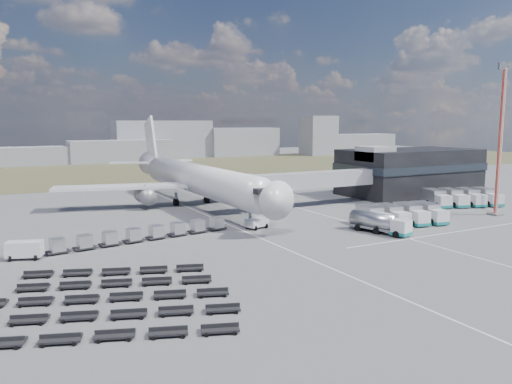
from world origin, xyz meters
name	(u,v)px	position (x,y,z in m)	size (l,w,h in m)	color
ground	(280,240)	(0.00, 0.00, 0.00)	(420.00, 420.00, 0.00)	#565659
grass_strip	(109,171)	(0.00, 110.00, 0.01)	(420.00, 90.00, 0.01)	#444029
lane_markings	(325,228)	(9.77, 3.00, 0.01)	(47.12, 110.00, 0.01)	silver
terminal	(409,171)	(47.77, 23.96, 5.25)	(30.40, 16.40, 11.00)	black
jet_bridge	(297,181)	(15.90, 20.42, 5.05)	(30.30, 3.80, 7.05)	#939399
airliner	(194,178)	(0.00, 32.38, 5.29)	(51.59, 64.53, 17.62)	silver
skyline	(78,146)	(-3.33, 150.73, 6.41)	(325.94, 27.31, 18.85)	gray
fuel_tanker	(380,223)	(14.88, -3.22, 1.49)	(4.87, 9.49, 2.98)	silver
pushback_tug	(257,223)	(0.60, 8.00, 0.76)	(3.41, 1.92, 1.52)	silver
utility_van	(24,250)	(-31.65, 5.78, 1.08)	(4.01, 1.81, 2.16)	silver
catering_truck	(249,193)	(12.53, 33.44, 1.39)	(3.65, 6.32, 2.72)	silver
service_trucks_near	(402,215)	(22.33, -0.03, 1.53)	(13.77, 9.28, 2.82)	silver
service_trucks_far	(462,197)	(45.42, 7.61, 1.59)	(14.75, 10.98, 2.92)	silver
uld_row	(145,233)	(-16.60, 8.09, 1.03)	(25.51, 5.21, 1.73)	black
baggage_dollies	(104,299)	(-26.38, -13.24, 0.35)	(26.33, 24.13, 0.71)	black
floodlight_mast	(500,140)	(42.46, -1.89, 12.98)	(2.45, 2.00, 25.89)	red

